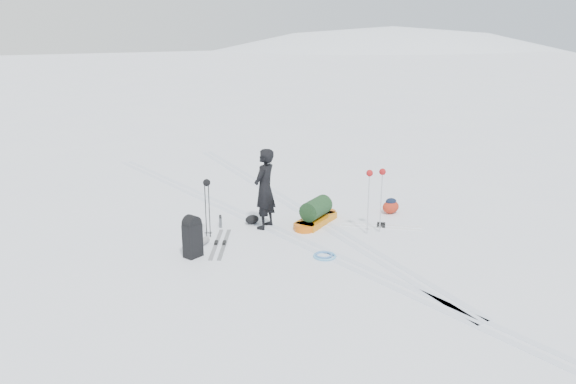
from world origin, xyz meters
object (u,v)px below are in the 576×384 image
pulk_sled (316,214)px  skier (265,189)px  ski_poles_black (207,190)px  expedition_rucksack (194,237)px

pulk_sled → skier: bearing=133.3°
ski_poles_black → pulk_sled: bearing=-27.4°
skier → expedition_rucksack: bearing=-12.7°
skier → ski_poles_black: skier is taller
pulk_sled → ski_poles_black: ski_poles_black is taller
pulk_sled → ski_poles_black: (-2.48, 0.61, 0.84)m
pulk_sled → expedition_rucksack: 3.20m
skier → ski_poles_black: size_ratio=1.41×
expedition_rucksack → ski_poles_black: size_ratio=0.66×
skier → expedition_rucksack: size_ratio=2.12×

